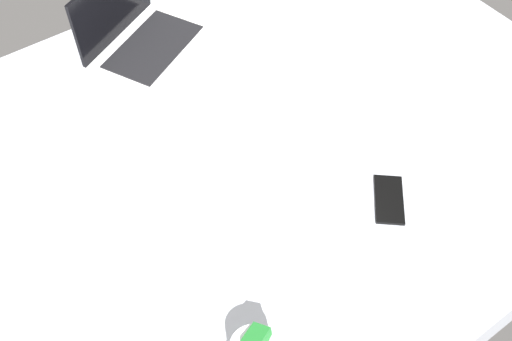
{
  "coord_description": "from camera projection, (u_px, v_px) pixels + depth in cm",
  "views": [
    {
      "loc": [
        -61.83,
        -81.97,
        136.41
      ],
      "look_at": [
        -11.81,
        -11.57,
        24.0
      ],
      "focal_mm": 41.69,
      "sensor_mm": 36.0,
      "label": 1
    }
  ],
  "objects": [
    {
      "name": "bed_mattress",
      "position": [
        267.0,
        157.0,
        1.64
      ],
      "size": [
        180.0,
        140.0,
        18.0
      ],
      "primitive_type": "cube",
      "color": "#B7BCC6",
      "rests_on": "ground"
    },
    {
      "name": "laptop",
      "position": [
        139.0,
        36.0,
        1.74
      ],
      "size": [
        39.85,
        35.48,
        23.0
      ],
      "rotation": [
        0.0,
        0.0,
        0.47
      ],
      "color": "silver",
      "rests_on": "bed_mattress"
    },
    {
      "name": "cell_phone",
      "position": [
        389.0,
        199.0,
        1.43
      ],
      "size": [
        14.24,
        15.07,
        0.8
      ],
      "primitive_type": "cube",
      "rotation": [
        0.0,
        0.0,
        5.58
      ],
      "color": "black",
      "rests_on": "bed_mattress"
    }
  ]
}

